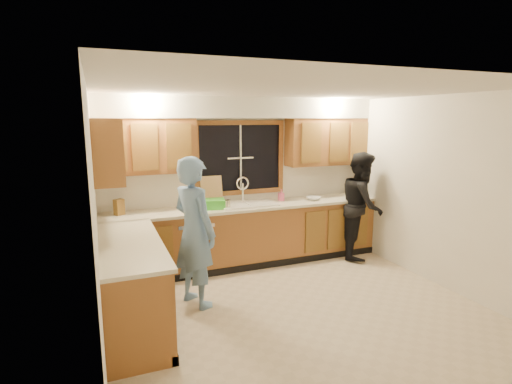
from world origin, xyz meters
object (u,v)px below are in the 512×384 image
Objects in this scene: dishwasher at (193,244)px; dish_crate at (215,204)px; woman at (362,205)px; bowl at (314,198)px; knife_block at (119,207)px; man at (194,232)px; soap_bottle at (281,195)px; stove at (137,307)px; sink at (247,208)px.

dish_crate reaches higher than dishwasher.
woman is 7.74× the size of bowl.
knife_block is at bearing 175.82° from dish_crate.
man is 9.84× the size of soap_bottle.
soap_bottle is at bearing 163.28° from bowl.
dishwasher is 0.67m from dish_crate.
bowl reaches higher than dishwasher.
stove reaches higher than dishwasher.
dish_crate is (0.53, 0.99, 0.10)m from man.
woman reaches higher than knife_block.
bowl is (2.91, 1.76, 0.50)m from stove.
dishwasher is at bearing -179.01° from sink.
soap_bottle is at bearing -80.11° from man.
knife_block is 2.42m from soap_bottle.
woman is at bearing -101.17° from man.
dishwasher is 2.03m from bowl.
sink is 0.48× the size of man.
dish_crate is at bearing -37.19° from knife_block.
sink is 0.51× the size of woman.
bowl is at bearing -3.26° from sink.
dish_crate is at bearing -175.21° from sink.
woman is 0.77m from bowl.
sink is at bearing 0.99° from dishwasher.
bowl is (1.96, -0.05, 0.54)m from dishwasher.
knife_block reaches higher than dishwasher.
stove is 4.97× the size of soap_bottle.
sink is 3.94× the size of bowl.
stove is at bearing 149.35° from woman.
woman is 9.33× the size of soap_bottle.
man is 1.34m from knife_block.
stove is (-0.95, -1.81, 0.04)m from dishwasher.
sink is 0.96m from dishwasher.
sink is 1.84m from woman.
knife_block is at bearing 10.99° from man.
man is at bearing -145.87° from soap_bottle.
sink is 2.60m from stove.
dish_crate is 1.31× the size of bowl.
knife_block is 0.75× the size of dish_crate.
knife_block reaches higher than dish_crate.
woman is at bearing -20.97° from soap_bottle.
man is at bearing -101.08° from dishwasher.
dish_crate reaches higher than stove.
man is (-1.05, -1.03, 0.03)m from sink.
sink reaches higher than bowl.
dishwasher is 2.88× the size of dish_crate.
dish_crate is 1.62m from bowl.
knife_block is at bearing 177.76° from bowl.
dish_crate is (-0.52, -0.04, 0.12)m from sink.
bowl is at bearing -89.98° from man.
man is 6.25× the size of dish_crate.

